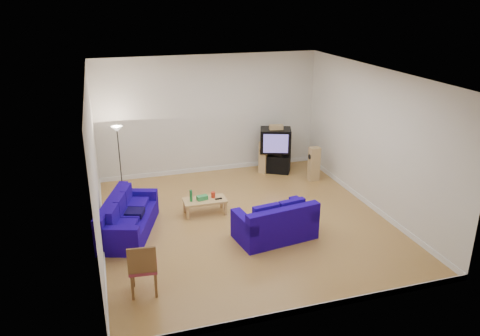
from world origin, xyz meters
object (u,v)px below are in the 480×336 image
object	(u,v)px
sofa_loveseat	(276,225)
television	(275,140)
sofa_three_seat	(126,221)
tv_stand	(275,163)
coffee_table	(205,202)

from	to	relation	value
sofa_loveseat	television	xyz separation A→B (m)	(1.33, 3.56, 0.61)
sofa_loveseat	television	world-z (taller)	television
sofa_three_seat	sofa_loveseat	distance (m)	3.07
sofa_three_seat	tv_stand	xyz separation A→B (m)	(4.20, 2.45, -0.03)
sofa_loveseat	tv_stand	world-z (taller)	sofa_loveseat
sofa_three_seat	tv_stand	size ratio (longest dim) A/B	2.60
television	coffee_table	bearing A→B (deg)	-120.76
sofa_loveseat	coffee_table	size ratio (longest dim) A/B	1.75
sofa_three_seat	tv_stand	world-z (taller)	sofa_three_seat
coffee_table	television	distance (m)	3.24
tv_stand	coffee_table	bearing A→B (deg)	-110.98
sofa_loveseat	coffee_table	world-z (taller)	sofa_loveseat
sofa_loveseat	tv_stand	xyz separation A→B (m)	(1.34, 3.56, -0.05)
sofa_three_seat	tv_stand	distance (m)	4.86
sofa_three_seat	coffee_table	size ratio (longest dim) A/B	2.21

